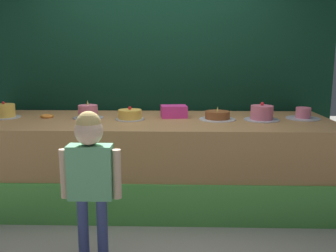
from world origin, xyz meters
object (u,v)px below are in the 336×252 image
child_figure (90,167)px  pink_box (174,111)px  cake_right (262,113)px  cake_center_right (217,116)px  cake_left (88,112)px  cake_center_left (130,115)px  cake_far_left (4,111)px  cake_far_right (303,115)px  donut (47,116)px

child_figure → pink_box: bearing=67.2°
child_figure → cake_right: bearing=39.7°
cake_center_right → cake_left: bearing=177.9°
cake_center_left → cake_right: bearing=0.3°
cake_left → cake_right: 1.70m
cake_left → child_figure: bearing=-76.1°
cake_far_left → cake_center_left: cake_far_left is taller
pink_box → cake_center_right: bearing=-17.3°
cake_far_right → cake_right: bearing=-167.8°
cake_far_left → cake_center_right: 2.13m
pink_box → cake_center_left: 0.45m
donut → cake_far_right: cake_far_right is taller
donut → cake_right: (2.13, -0.09, 0.05)m
cake_left → cake_right: size_ratio=0.88×
cake_center_left → pink_box: bearing=19.7°
cake_far_right → cake_center_left: bearing=-176.7°
cake_center_left → cake_far_right: cake_center_left is taller
cake_center_left → cake_center_right: 0.85m
child_figure → cake_right: (1.40, 1.16, 0.19)m
donut → cake_center_left: 0.86m
donut → pink_box: bearing=2.4°
donut → cake_center_right: bearing=-2.7°
cake_center_left → cake_far_right: bearing=3.3°
cake_far_left → cake_center_right: (2.13, -0.06, -0.03)m
pink_box → cake_center_left: size_ratio=0.90×
cake_far_left → cake_far_right: size_ratio=0.95×
cake_left → cake_center_left: (0.43, -0.07, -0.01)m
donut → cake_far_right: size_ratio=0.40×
donut → cake_far_left: cake_far_left is taller
cake_left → cake_right: bearing=-2.0°
cake_far_left → cake_left: 0.85m
cake_center_left → cake_left: bearing=171.1°
cake_far_left → cake_far_right: cake_far_left is taller
cake_left → cake_center_left: size_ratio=1.05×
cake_center_right → cake_far_right: (0.85, 0.08, 0.01)m
pink_box → cake_center_right: size_ratio=0.72×
child_figure → cake_far_left: 1.70m
donut → cake_center_right: (1.70, -0.08, 0.02)m
pink_box → cake_far_left: 1.70m
cake_left → cake_center_right: bearing=-2.1°
cake_far_left → donut: bearing=2.8°
cake_left → cake_far_right: bearing=0.9°
donut → cake_left: 0.43m
cake_far_left → cake_far_right: 2.98m
cake_center_left → cake_right: cake_right is taller
donut → cake_center_right: 1.70m
cake_left → cake_center_right: size_ratio=0.84×
pink_box → cake_left: size_ratio=0.86×
child_figure → pink_box: child_figure is taller
cake_far_right → cake_left: bearing=-179.1°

